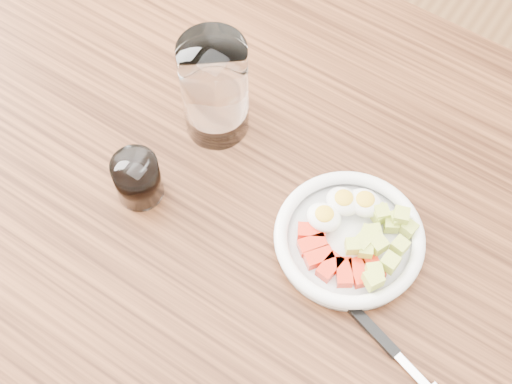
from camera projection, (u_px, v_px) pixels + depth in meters
ground at (257, 367)px, 1.63m from camera, size 4.00×4.00×0.00m
dining_table at (258, 244)px, 1.04m from camera, size 1.50×0.90×0.77m
bowl at (350, 236)px, 0.92m from camera, size 0.20×0.20×0.05m
fork at (384, 342)px, 0.86m from camera, size 0.20×0.07×0.01m
water_glass at (215, 89)px, 0.96m from camera, size 0.09×0.09×0.16m
coffee_glass at (138, 179)px, 0.94m from camera, size 0.06×0.06×0.07m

